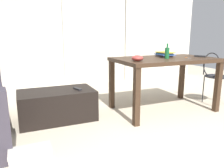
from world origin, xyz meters
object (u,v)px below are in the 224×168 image
object	(u,v)px
coffee_table	(57,105)
shoebox	(31,157)
bowl	(137,58)
bottle_near	(167,53)
tv_remote_primary	(77,89)
scissors	(187,58)
tv_remote_on_table	(200,56)
craft_table	(164,65)
wire_chair	(215,72)
book_stack	(165,54)

from	to	relation	value
coffee_table	shoebox	world-z (taller)	coffee_table
bowl	shoebox	world-z (taller)	bowl
bottle_near	tv_remote_primary	world-z (taller)	bottle_near
bottle_near	bowl	size ratio (longest dim) A/B	1.38
bowl	scissors	world-z (taller)	bowl
bottle_near	tv_remote_on_table	xyz separation A→B (m)	(0.59, -0.02, -0.07)
tv_remote_on_table	tv_remote_primary	bearing A→B (deg)	146.62
bottle_near	tv_remote_primary	distance (m)	1.32
scissors	bowl	bearing A→B (deg)	-176.76
bottle_near	scissors	size ratio (longest dim) A/B	2.04
coffee_table	bottle_near	bearing A→B (deg)	-11.44
craft_table	wire_chair	world-z (taller)	wire_chair
craft_table	bottle_near	bearing A→B (deg)	-110.25
book_stack	tv_remote_on_table	size ratio (longest dim) A/B	1.97
wire_chair	bottle_near	size ratio (longest dim) A/B	3.99
tv_remote_primary	shoebox	bearing A→B (deg)	-140.88
bowl	coffee_table	bearing A→B (deg)	157.60
bowl	scissors	xyz separation A→B (m)	(0.84, 0.05, -0.03)
coffee_table	wire_chair	xyz separation A→B (m)	(2.41, -0.30, 0.32)
coffee_table	scissors	bearing A→B (deg)	-10.94
craft_table	coffee_table	bearing A→B (deg)	172.14
craft_table	scissors	xyz separation A→B (m)	(0.28, -0.14, 0.10)
book_stack	scissors	distance (m)	0.35
wire_chair	craft_table	bearing A→B (deg)	174.36
wire_chair	bowl	size ratio (longest dim) A/B	5.52
coffee_table	wire_chair	world-z (taller)	wire_chair
shoebox	bottle_near	bearing A→B (deg)	20.19
craft_table	scissors	distance (m)	0.33
wire_chair	tv_remote_primary	size ratio (longest dim) A/B	5.29
book_stack	scissors	xyz separation A→B (m)	(0.17, -0.30, -0.03)
bottle_near	scissors	bearing A→B (deg)	-8.63
book_stack	tv_remote_primary	bearing A→B (deg)	179.99
wire_chair	book_stack	world-z (taller)	book_stack
book_stack	shoebox	bearing A→B (deg)	-155.08
bottle_near	scissors	distance (m)	0.33
tv_remote_primary	scissors	bearing A→B (deg)	-26.78
book_stack	shoebox	world-z (taller)	book_stack
craft_table	shoebox	world-z (taller)	craft_table
wire_chair	tv_remote_primary	distance (m)	2.17
coffee_table	craft_table	bearing A→B (deg)	-7.86
coffee_table	bowl	bearing A→B (deg)	-22.40
coffee_table	bottle_near	xyz separation A→B (m)	(1.48, -0.30, 0.66)
craft_table	scissors	bearing A→B (deg)	-26.04
coffee_table	tv_remote_primary	bearing A→B (deg)	-10.80
coffee_table	shoebox	size ratio (longest dim) A/B	2.76
craft_table	bowl	xyz separation A→B (m)	(-0.56, -0.19, 0.13)
bottle_near	tv_remote_on_table	size ratio (longest dim) A/B	1.29
craft_table	bowl	size ratio (longest dim) A/B	9.52
coffee_table	tv_remote_on_table	xyz separation A→B (m)	(2.07, -0.32, 0.59)
coffee_table	tv_remote_on_table	size ratio (longest dim) A/B	5.94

